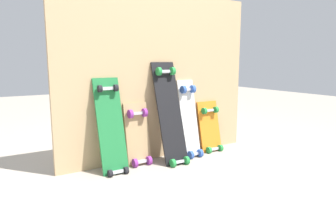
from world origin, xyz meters
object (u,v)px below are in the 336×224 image
skateboard_green (111,130)px  skateboard_natural (138,137)px  skateboard_black (171,117)px  skateboard_orange (210,130)px  skateboard_white (190,122)px

skateboard_green → skateboard_natural: (0.25, 0.05, -0.10)m
skateboard_green → skateboard_black: 0.53m
skateboard_green → skateboard_orange: bearing=2.2°
skateboard_orange → skateboard_black: bearing=-171.5°
skateboard_green → skateboard_black: (0.52, -0.04, 0.06)m
skateboard_natural → skateboard_white: (0.51, -0.03, 0.09)m
skateboard_green → skateboard_orange: 1.03m
skateboard_green → skateboard_white: (0.76, 0.02, -0.02)m
skateboard_green → skateboard_orange: (1.02, 0.04, -0.13)m
skateboard_white → skateboard_orange: 0.28m
skateboard_black → skateboard_white: skateboard_black is taller
skateboard_natural → skateboard_white: size_ratio=0.77×
skateboard_black → skateboard_white: 0.26m
skateboard_black → skateboard_orange: size_ratio=1.69×
skateboard_green → skateboard_white: bearing=1.3°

